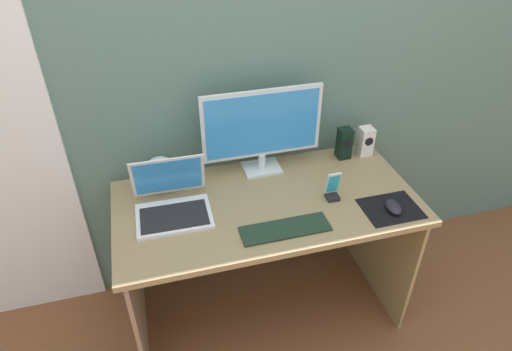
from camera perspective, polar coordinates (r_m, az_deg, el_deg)
ground_plane at (r=2.54m, az=1.17°, el=-16.58°), size 8.00×8.00×0.00m
wall_back at (r=2.08m, az=-1.58°, el=14.33°), size 6.00×0.04×2.50m
desk at (r=2.11m, az=1.36°, el=-6.67°), size 1.36×0.67×0.75m
monitor at (r=2.08m, az=0.79°, el=6.15°), size 0.57×0.14×0.42m
speaker_right at (r=2.35m, az=13.86°, el=4.31°), size 0.07×0.07×0.15m
speaker_near_monitor at (r=2.30m, az=11.26°, el=4.07°), size 0.07×0.07×0.16m
laptop at (r=1.95m, az=-10.71°, el=-3.44°), size 0.33×0.29×0.23m
fishbowl at (r=2.09m, az=-12.09°, el=0.33°), size 0.16×0.16×0.16m
keyboard_external at (r=1.85m, az=3.77°, el=-6.84°), size 0.38×0.12×0.01m
mousepad at (r=2.04m, az=16.90°, el=-4.07°), size 0.25×0.20×0.00m
mouse at (r=2.02m, az=17.23°, el=-3.89°), size 0.07×0.11×0.04m
phone_in_dock at (r=2.02m, az=9.80°, el=-1.77°), size 0.06×0.06×0.14m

